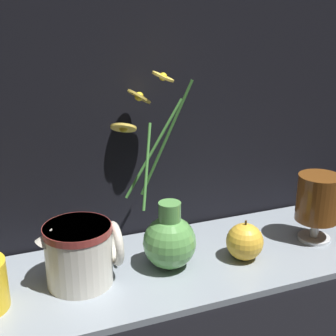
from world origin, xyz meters
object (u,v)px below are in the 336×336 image
object	(u,v)px
tea_glass	(318,200)
vase_with_flowers	(168,234)
ceramic_pitcher	(80,252)
orange_fruit	(245,242)

from	to	relation	value
tea_glass	vase_with_flowers	bearing A→B (deg)	177.53
ceramic_pitcher	vase_with_flowers	bearing A→B (deg)	-0.74
vase_with_flowers	tea_glass	world-z (taller)	vase_with_flowers
vase_with_flowers	tea_glass	bearing A→B (deg)	-2.47
orange_fruit	vase_with_flowers	bearing A→B (deg)	168.66
tea_glass	orange_fruit	distance (m)	0.17
ceramic_pitcher	tea_glass	bearing A→B (deg)	-1.89
vase_with_flowers	tea_glass	size ratio (longest dim) A/B	2.48
ceramic_pitcher	tea_glass	size ratio (longest dim) A/B	1.01
vase_with_flowers	ceramic_pitcher	xyz separation A→B (m)	(-0.15, 0.00, -0.00)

